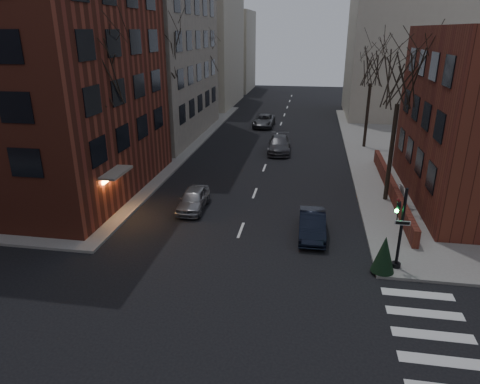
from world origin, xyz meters
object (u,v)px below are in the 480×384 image
(tree_left_b, at_px, (164,53))
(car_lane_silver, at_px, (193,199))
(tree_left_a, at_px, (96,72))
(evergreen_shrub, at_px, (384,254))
(tree_right_a, at_px, (401,78))
(sandwich_board, at_px, (399,192))
(streetlamp_near, at_px, (159,118))
(tree_left_c, at_px, (205,55))
(traffic_signal, at_px, (399,233))
(parked_sedan, at_px, (312,225))
(car_lane_gray, at_px, (279,144))
(car_lane_far, at_px, (264,121))
(streetlamp_far, at_px, (215,87))
(tree_right_b, at_px, (372,67))

(tree_left_b, xyz_separation_m, car_lane_silver, (5.32, -11.43, -8.24))
(tree_left_a, distance_m, evergreen_shrub, 18.56)
(tree_right_a, bearing_deg, sandwich_board, 15.55)
(streetlamp_near, distance_m, evergreen_shrub, 20.80)
(streetlamp_near, bearing_deg, tree_left_c, 91.91)
(evergreen_shrub, bearing_deg, traffic_signal, 37.82)
(sandwich_board, bearing_deg, tree_left_c, 117.21)
(parked_sedan, distance_m, evergreen_shrub, 4.79)
(tree_right_a, height_order, parked_sedan, tree_right_a)
(car_lane_gray, relative_size, car_lane_far, 1.01)
(tree_right_a, xyz_separation_m, car_lane_silver, (-12.28, -3.43, -7.36))
(traffic_signal, relative_size, streetlamp_near, 0.64)
(streetlamp_far, bearing_deg, tree_left_a, -91.23)
(car_lane_gray, bearing_deg, traffic_signal, -72.86)
(car_lane_gray, bearing_deg, streetlamp_far, 122.39)
(tree_left_b, relative_size, parked_sedan, 2.64)
(tree_right_b, xyz_separation_m, car_lane_silver, (-12.28, -17.43, -6.91))
(car_lane_gray, height_order, car_lane_far, car_lane_gray)
(tree_left_c, relative_size, tree_right_a, 1.00)
(streetlamp_far, height_order, car_lane_far, streetlamp_far)
(tree_right_b, height_order, evergreen_shrub, tree_right_b)
(streetlamp_near, height_order, streetlamp_far, same)
(tree_left_a, distance_m, car_lane_silver, 9.46)
(car_lane_gray, bearing_deg, tree_right_a, -56.57)
(car_lane_gray, bearing_deg, evergreen_shrub, -74.90)
(tree_left_b, height_order, parked_sedan, tree_left_b)
(tree_right_a, relative_size, car_lane_gray, 1.92)
(streetlamp_near, bearing_deg, tree_left_a, -94.29)
(tree_left_c, bearing_deg, tree_left_b, -90.00)
(car_lane_silver, bearing_deg, car_lane_far, 85.50)
(tree_right_a, relative_size, sandwich_board, 9.94)
(tree_right_a, distance_m, car_lane_far, 25.63)
(tree_left_a, bearing_deg, tree_right_a, 12.80)
(tree_right_a, xyz_separation_m, car_lane_far, (-10.71, 22.10, -7.33))
(tree_left_b, bearing_deg, tree_left_c, 90.00)
(tree_right_b, distance_m, streetlamp_far, 20.01)
(streetlamp_near, distance_m, car_lane_silver, 9.50)
(tree_right_a, xyz_separation_m, tree_right_b, (0.00, 14.00, -0.44))
(traffic_signal, xyz_separation_m, evergreen_shrub, (-0.64, -0.49, -0.86))
(tree_right_b, relative_size, parked_sedan, 2.25)
(tree_right_a, relative_size, streetlamp_near, 1.55)
(car_lane_gray, distance_m, sandwich_board, 14.00)
(tree_right_a, relative_size, tree_right_b, 1.06)
(tree_left_a, xyz_separation_m, evergreen_shrub, (16.10, -5.50, -7.42))
(tree_right_a, distance_m, car_lane_silver, 14.72)
(tree_left_a, relative_size, streetlamp_near, 1.63)
(tree_right_b, bearing_deg, streetlamp_near, -149.53)
(tree_left_c, distance_m, streetlamp_near, 18.40)
(traffic_signal, height_order, evergreen_shrub, traffic_signal)
(car_lane_far, bearing_deg, tree_right_b, -36.77)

